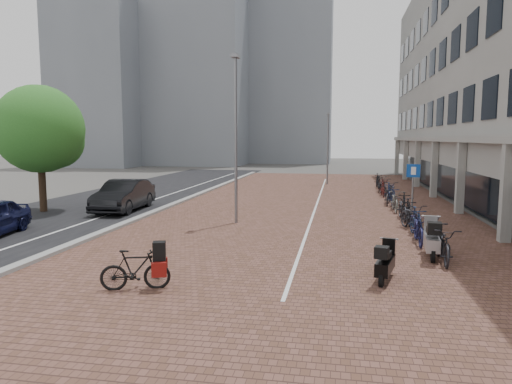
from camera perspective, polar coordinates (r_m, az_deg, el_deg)
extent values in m
plane|color=#474442|center=(13.30, -4.64, -8.53)|extent=(140.00, 140.00, 0.00)
cube|color=brown|center=(24.69, 7.06, -1.48)|extent=(14.50, 42.00, 0.04)
cube|color=black|center=(27.56, -16.42, -0.87)|extent=(8.00, 50.00, 0.03)
cube|color=gray|center=(26.04, -8.73, -0.95)|extent=(0.35, 42.00, 0.14)
cube|color=white|center=(26.72, -12.59, -0.95)|extent=(0.12, 44.00, 0.00)
cube|color=white|center=(24.67, 7.53, -1.44)|extent=(0.10, 30.00, 0.00)
cube|color=black|center=(29.14, 22.67, 2.63)|extent=(0.15, 38.00, 3.20)
cube|color=#9D9D98|center=(29.05, 22.44, 6.09)|extent=(1.60, 38.00, 0.30)
cube|color=#9D9D98|center=(17.39, 28.53, -0.04)|extent=(0.35, 0.35, 3.40)
cube|color=#9D9D98|center=(23.13, 23.91, 1.66)|extent=(0.35, 0.35, 3.40)
cube|color=#9D9D98|center=(28.98, 21.13, 2.68)|extent=(0.35, 0.35, 3.40)
cube|color=#9D9D98|center=(34.88, 19.29, 3.35)|extent=(0.35, 0.35, 3.40)
cube|color=#9D9D98|center=(40.81, 17.97, 3.82)|extent=(0.35, 0.35, 3.40)
cube|color=#9D9D98|center=(46.76, 17.00, 4.18)|extent=(0.35, 0.35, 3.40)
cube|color=gray|center=(64.64, -7.74, 17.75)|extent=(14.00, 12.00, 32.00)
cube|color=gray|center=(68.47, 4.12, 14.62)|extent=(12.00, 10.00, 26.00)
cube|color=gray|center=(62.15, -18.43, 12.33)|extent=(10.00, 10.00, 20.00)
imported|color=black|center=(23.07, -15.99, -0.41)|extent=(1.86, 4.64, 1.50)
imported|color=black|center=(11.07, -14.67, -9.30)|extent=(1.65, 0.92, 0.96)
cube|color=black|center=(10.96, -14.74, -7.14)|extent=(0.36, 0.34, 0.43)
cube|color=maroon|center=(11.15, -15.71, -8.96)|extent=(0.35, 0.19, 0.33)
cube|color=maroon|center=(10.97, -13.62, -9.16)|extent=(0.35, 0.19, 0.33)
cylinder|color=slate|center=(19.36, 18.72, -0.68)|extent=(0.07, 0.07, 2.26)
cube|color=#0C3FA1|center=(19.23, 18.85, 2.50)|extent=(0.51, 0.16, 0.51)
cylinder|color=gray|center=(18.69, -2.51, 6.24)|extent=(0.12, 0.12, 6.69)
cylinder|color=slate|center=(35.19, 8.84, 5.22)|extent=(0.12, 0.12, 5.30)
cylinder|color=#382619|center=(24.09, -24.86, 0.84)|extent=(0.33, 0.33, 2.60)
sphere|color=#2C6623|center=(23.99, -25.17, 7.04)|extent=(4.09, 4.09, 4.09)
sphere|color=#2C6623|center=(24.19, -23.43, 5.79)|extent=(2.60, 2.60, 2.60)
imported|color=black|center=(14.04, 22.25, -6.03)|extent=(0.86, 2.03, 1.04)
imported|color=black|center=(15.15, 21.45, -5.07)|extent=(0.70, 1.79, 1.05)
imported|color=#16173D|center=(16.20, 19.47, -4.27)|extent=(0.76, 2.00, 1.04)
imported|color=#15213B|center=(17.33, 19.14, -3.54)|extent=(0.62, 1.78, 1.05)
imported|color=black|center=(18.45, 18.65, -2.94)|extent=(1.13, 2.08, 1.04)
imported|color=black|center=(19.58, 18.28, -2.37)|extent=(0.57, 1.77, 1.05)
imported|color=black|center=(20.70, 17.67, -1.89)|extent=(0.72, 1.98, 1.04)
imported|color=black|center=(21.85, 17.79, -1.44)|extent=(0.69, 1.79, 1.05)
imported|color=#5C5A55|center=(22.95, 16.80, -1.05)|extent=(0.71, 1.98, 1.04)
imported|color=#141C37|center=(24.09, 16.57, -0.68)|extent=(0.53, 1.76, 1.05)
imported|color=black|center=(25.21, 15.94, -0.36)|extent=(0.87, 2.03, 1.04)
imported|color=#151E3A|center=(26.36, 16.07, -0.05)|extent=(0.58, 1.77, 1.05)
imported|color=black|center=(27.52, 16.25, 0.20)|extent=(0.69, 1.97, 1.04)
imported|color=#411311|center=(28.63, 15.37, 0.48)|extent=(0.51, 1.75, 1.05)
imported|color=black|center=(29.78, 15.43, 0.70)|extent=(0.90, 2.03, 1.04)
imported|color=black|center=(30.90, 14.95, 0.93)|extent=(0.63, 1.78, 1.05)
imported|color=#56544F|center=(32.07, 15.38, 1.11)|extent=(0.72, 1.98, 1.04)
imported|color=black|center=(33.19, 14.78, 1.32)|extent=(0.53, 1.76, 1.05)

